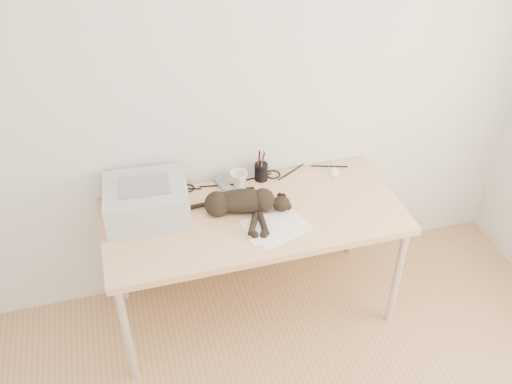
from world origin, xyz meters
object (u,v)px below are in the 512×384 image
object	(u,v)px
mouse	(335,171)
printer	(147,201)
mug	(239,179)
cat	(238,203)
pen_cup	(261,172)
desk	(250,223)

from	to	relation	value
mouse	printer	bearing A→B (deg)	-154.87
printer	mug	world-z (taller)	printer
cat	pen_cup	world-z (taller)	pen_cup
desk	printer	world-z (taller)	printer
mug	mouse	xyz separation A→B (m)	(0.57, -0.03, -0.03)
printer	pen_cup	world-z (taller)	printer
cat	mouse	xyz separation A→B (m)	(0.63, 0.20, -0.05)
pen_cup	printer	bearing A→B (deg)	-167.14
printer	mug	xyz separation A→B (m)	(0.53, 0.12, -0.05)
desk	cat	distance (m)	0.21
pen_cup	desk	bearing A→B (deg)	-120.77
printer	pen_cup	xyz separation A→B (m)	(0.66, 0.15, -0.04)
printer	cat	xyz separation A→B (m)	(0.47, -0.10, -0.04)
printer	cat	size ratio (longest dim) A/B	0.74
printer	mug	bearing A→B (deg)	13.29
printer	pen_cup	distance (m)	0.68
desk	pen_cup	size ratio (longest dim) A/B	8.20
pen_cup	mouse	size ratio (longest dim) A/B	1.98
cat	mouse	size ratio (longest dim) A/B	6.16
cat	desk	bearing A→B (deg)	45.84
mug	mouse	size ratio (longest dim) A/B	1.01
cat	printer	bearing A→B (deg)	179.63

